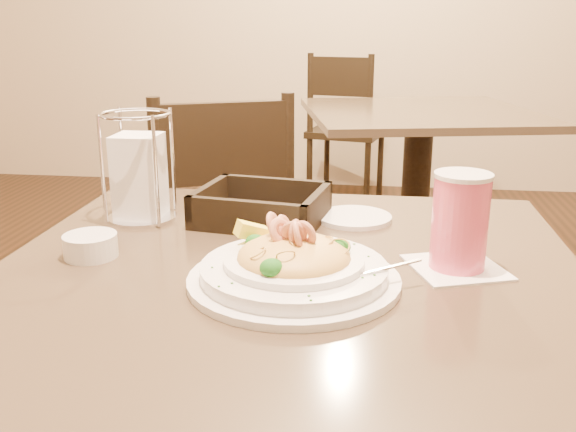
# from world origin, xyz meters

# --- Properties ---
(main_table) EXTENTS (0.90, 0.90, 0.76)m
(main_table) POSITION_xyz_m (0.00, 0.00, 0.52)
(main_table) COLOR black
(main_table) RESTS_ON ground
(background_table) EXTENTS (1.07, 1.07, 0.76)m
(background_table) POSITION_xyz_m (0.32, 1.82, 0.52)
(background_table) COLOR black
(background_table) RESTS_ON ground
(dining_chair_near) EXTENTS (0.55, 0.55, 0.93)m
(dining_chair_near) POSITION_xyz_m (-0.33, 0.90, 0.50)
(dining_chair_near) COLOR black
(dining_chair_near) RESTS_ON ground
(dining_chair_far) EXTENTS (0.50, 0.50, 0.93)m
(dining_chair_far) POSITION_xyz_m (-0.04, 3.01, 0.50)
(dining_chair_far) COLOR black
(dining_chair_far) RESTS_ON ground
(pasta_bowl) EXTENTS (0.33, 0.30, 0.10)m
(pasta_bowl) POSITION_xyz_m (0.02, -0.05, 0.79)
(pasta_bowl) COLOR white
(pasta_bowl) RESTS_ON main_table
(drink_glass) EXTENTS (0.17, 0.17, 0.15)m
(drink_glass) POSITION_xyz_m (0.25, 0.04, 0.83)
(drink_glass) COLOR white
(drink_glass) RESTS_ON main_table
(bread_basket) EXTENTS (0.25, 0.22, 0.06)m
(bread_basket) POSITION_xyz_m (-0.08, 0.24, 0.78)
(bread_basket) COLOR black
(bread_basket) RESTS_ON main_table
(napkin_caddy) EXTENTS (0.13, 0.13, 0.20)m
(napkin_caddy) POSITION_xyz_m (-0.30, 0.22, 0.85)
(napkin_caddy) COLOR silver
(napkin_caddy) RESTS_ON main_table
(side_plate) EXTENTS (0.18, 0.18, 0.01)m
(side_plate) POSITION_xyz_m (0.09, 0.27, 0.76)
(side_plate) COLOR white
(side_plate) RESTS_ON main_table
(butter_ramekin) EXTENTS (0.09, 0.09, 0.04)m
(butter_ramekin) POSITION_xyz_m (-0.32, 0.02, 0.78)
(butter_ramekin) COLOR white
(butter_ramekin) RESTS_ON main_table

